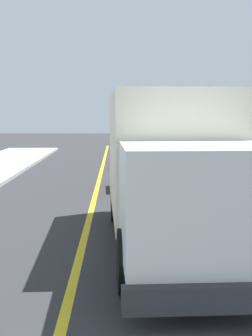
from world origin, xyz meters
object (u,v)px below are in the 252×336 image
(parked_car_near, at_px, (149,167))
(parked_car_far, at_px, (135,142))
(box_truck, at_px, (170,161))
(parked_car_mid, at_px, (141,150))
(parked_car_furthest, at_px, (138,136))

(parked_car_near, height_order, parked_car_far, same)
(box_truck, distance_m, parked_car_mid, 14.13)
(parked_car_furthest, bearing_deg, parked_car_far, -93.95)
(parked_car_near, relative_size, parked_car_far, 1.00)
(box_truck, distance_m, parked_car_furthest, 27.56)
(parked_car_furthest, bearing_deg, parked_car_mid, -91.95)
(parked_car_far, height_order, parked_car_furthest, same)
(box_truck, xyz_separation_m, parked_car_furthest, (0.63, 27.54, -0.97))
(parked_car_mid, bearing_deg, parked_car_furthest, 88.05)
(parked_car_mid, bearing_deg, box_truck, -90.71)
(box_truck, height_order, parked_car_far, box_truck)
(parked_car_furthest, bearing_deg, box_truck, -91.32)
(box_truck, xyz_separation_m, parked_car_mid, (0.17, 14.10, -0.97))
(parked_car_far, distance_m, parked_car_furthest, 7.31)
(parked_car_near, height_order, parked_car_mid, same)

